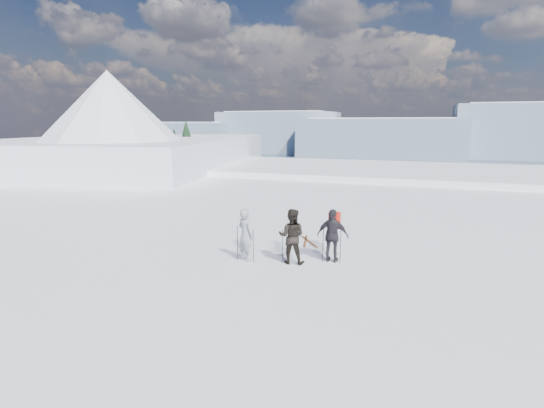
{
  "coord_description": "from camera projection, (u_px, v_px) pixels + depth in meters",
  "views": [
    {
      "loc": [
        3.3,
        -11.32,
        4.74
      ],
      "look_at": [
        -1.85,
        3.0,
        1.8
      ],
      "focal_mm": 28.0,
      "sensor_mm": 36.0,
      "label": 1
    }
  ],
  "objects": [
    {
      "name": "lake_basin",
      "position": [
        383.0,
        239.0,
        41.4
      ],
      "size": [
        820.0,
        820.0,
        71.62
      ],
      "color": "white",
      "rests_on": "ground"
    },
    {
      "name": "far_mountain_range",
      "position": [
        454.0,
        134.0,
        424.18
      ],
      "size": [
        770.0,
        110.0,
        53.0
      ],
      "color": "slate",
      "rests_on": "ground"
    },
    {
      "name": "near_ridge",
      "position": [
        148.0,
        195.0,
        49.03
      ],
      "size": [
        31.37,
        35.68,
        25.62
      ],
      "color": "white",
      "rests_on": "ground"
    },
    {
      "name": "skier_grey",
      "position": [
        245.0,
        235.0,
        14.63
      ],
      "size": [
        0.8,
        0.7,
        1.83
      ],
      "primitive_type": "imported",
      "rotation": [
        0.0,
        0.0,
        2.66
      ],
      "color": "gray",
      "rests_on": "ground"
    },
    {
      "name": "skier_dark",
      "position": [
        292.0,
        236.0,
        14.33
      ],
      "size": [
        1.0,
        0.83,
        1.89
      ],
      "primitive_type": "imported",
      "rotation": [
        0.0,
        0.0,
        3.27
      ],
      "color": "black",
      "rests_on": "ground"
    },
    {
      "name": "skier_pack",
      "position": [
        333.0,
        236.0,
        14.47
      ],
      "size": [
        1.08,
        0.45,
        1.85
      ],
      "primitive_type": "imported",
      "rotation": [
        0.0,
        0.0,
        3.15
      ],
      "color": "black",
      "rests_on": "ground"
    },
    {
      "name": "backpack",
      "position": [
        335.0,
        200.0,
        14.47
      ],
      "size": [
        0.39,
        0.22,
        0.56
      ],
      "primitive_type": "cube",
      "rotation": [
        0.0,
        0.0,
        3.15
      ],
      "color": "red",
      "rests_on": "skier_pack"
    },
    {
      "name": "ski_poles",
      "position": [
        290.0,
        245.0,
        14.47
      ],
      "size": [
        3.46,
        0.95,
        1.31
      ],
      "color": "black",
      "rests_on": "ground"
    },
    {
      "name": "skis_loose",
      "position": [
        307.0,
        241.0,
        17.09
      ],
      "size": [
        1.07,
        1.68,
        0.03
      ],
      "color": "black",
      "rests_on": "ground"
    }
  ]
}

